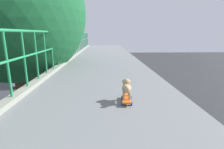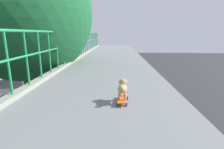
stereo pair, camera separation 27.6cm
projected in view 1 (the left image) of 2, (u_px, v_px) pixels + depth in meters
name	position (u px, v px, depth m)	size (l,w,h in m)	color
city_bus	(36.00, 65.00, 25.48)	(2.64, 11.05, 3.37)	white
roadside_tree_mid	(14.00, 14.00, 6.43)	(5.37, 5.37, 9.87)	#4C3821
toy_skateboard	(127.00, 99.00, 2.98)	(0.22, 0.46, 0.08)	orange
small_dog	(127.00, 87.00, 2.98)	(0.19, 0.38, 0.31)	tan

